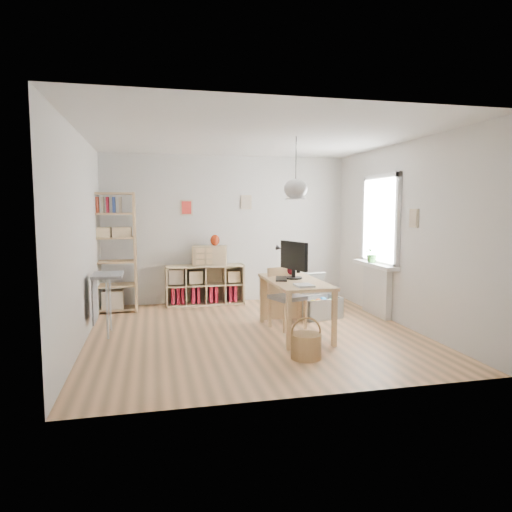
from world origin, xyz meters
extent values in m
plane|color=tan|center=(0.00, 0.00, 0.00)|extent=(4.50, 4.50, 0.00)
plane|color=silver|center=(0.00, 2.25, 1.35)|extent=(4.50, 0.00, 4.50)
plane|color=silver|center=(0.00, -2.25, 1.35)|extent=(4.50, 0.00, 4.50)
plane|color=silver|center=(-2.25, 0.00, 1.35)|extent=(0.00, 4.50, 4.50)
plane|color=silver|center=(2.25, 0.00, 1.35)|extent=(0.00, 4.50, 4.50)
plane|color=silver|center=(0.00, 0.00, 2.70)|extent=(4.50, 4.50, 0.00)
cylinder|color=black|center=(0.55, -0.15, 2.36)|extent=(0.01, 0.01, 0.68)
ellipsoid|color=silver|center=(0.55, -0.15, 2.00)|extent=(0.32, 0.32, 0.27)
cube|color=white|center=(2.23, 0.60, 1.55)|extent=(0.03, 1.00, 1.30)
cube|color=white|center=(2.21, 0.06, 1.55)|extent=(0.06, 0.08, 1.46)
cube|color=white|center=(2.21, 1.14, 1.55)|extent=(0.06, 0.08, 1.46)
cube|color=white|center=(2.21, 0.60, 2.24)|extent=(0.06, 1.16, 0.08)
cube|color=white|center=(2.21, 0.60, 0.86)|extent=(0.06, 1.16, 0.08)
cube|color=silver|center=(2.19, 0.60, 0.40)|extent=(0.10, 0.80, 0.80)
cube|color=white|center=(2.14, 0.60, 0.83)|extent=(0.22, 1.20, 0.06)
cube|color=tan|center=(0.55, -0.15, 0.73)|extent=(0.70, 1.50, 0.04)
cube|color=tan|center=(0.25, -0.85, 0.35)|extent=(0.06, 0.06, 0.71)
cube|color=tan|center=(0.25, 0.55, 0.35)|extent=(0.06, 0.06, 0.71)
cube|color=tan|center=(0.85, -0.85, 0.35)|extent=(0.06, 0.06, 0.71)
cube|color=tan|center=(0.85, 0.55, 0.35)|extent=(0.06, 0.06, 0.71)
cube|color=#D5B88C|center=(-0.45, 2.04, 0.01)|extent=(1.40, 0.38, 0.03)
cube|color=#D5B88C|center=(-0.45, 2.04, 0.70)|extent=(1.40, 0.38, 0.03)
cube|color=#D5B88C|center=(-1.14, 2.04, 0.36)|extent=(0.03, 0.38, 0.72)
cube|color=#D5B88C|center=(0.23, 2.04, 0.36)|extent=(0.03, 0.38, 0.72)
cube|color=#D5B88C|center=(-0.45, 2.22, 0.36)|extent=(1.40, 0.02, 0.72)
cube|color=maroon|center=(-1.03, 2.06, 0.19)|extent=(0.06, 0.26, 0.30)
cube|color=maroon|center=(-0.94, 2.06, 0.19)|extent=(0.05, 0.26, 0.30)
cube|color=maroon|center=(-0.86, 2.06, 0.19)|extent=(0.05, 0.26, 0.30)
cube|color=maroon|center=(-0.67, 2.06, 0.19)|extent=(0.05, 0.26, 0.30)
cube|color=maroon|center=(-0.58, 2.06, 0.19)|extent=(0.05, 0.26, 0.30)
cube|color=maroon|center=(-0.35, 2.06, 0.19)|extent=(0.06, 0.26, 0.30)
cube|color=maroon|center=(-0.26, 2.06, 0.19)|extent=(0.06, 0.26, 0.30)
cube|color=maroon|center=(0.00, 2.06, 0.19)|extent=(0.06, 0.26, 0.30)
cube|color=maroon|center=(0.09, 2.06, 0.19)|extent=(0.05, 0.26, 0.30)
cube|color=tan|center=(-2.41, 1.80, 1.00)|extent=(0.04, 0.38, 2.00)
cube|color=tan|center=(-1.65, 1.80, 1.00)|extent=(0.04, 0.38, 2.00)
cube|color=tan|center=(-2.03, 1.80, 0.05)|extent=(0.76, 0.38, 0.03)
cube|color=tan|center=(-2.03, 1.80, 0.45)|extent=(0.76, 0.38, 0.03)
cube|color=tan|center=(-2.03, 1.80, 0.85)|extent=(0.76, 0.38, 0.03)
cube|color=tan|center=(-2.03, 1.80, 1.25)|extent=(0.76, 0.38, 0.03)
cube|color=tan|center=(-2.03, 1.80, 1.65)|extent=(0.76, 0.38, 0.03)
cube|color=tan|center=(-2.03, 1.80, 1.98)|extent=(0.76, 0.38, 0.03)
cube|color=navy|center=(-2.31, 1.80, 1.79)|extent=(0.04, 0.18, 0.26)
cube|color=#9F3722|center=(-2.23, 1.80, 1.79)|extent=(0.04, 0.18, 0.26)
cube|color=#BCA98F|center=(-2.15, 1.80, 1.79)|extent=(0.04, 0.18, 0.26)
cube|color=maroon|center=(-2.07, 1.80, 1.79)|extent=(0.04, 0.18, 0.26)
cube|color=navy|center=(-1.97, 1.80, 1.79)|extent=(0.04, 0.18, 0.26)
cube|color=#BCA98F|center=(-1.87, 1.80, 1.79)|extent=(0.04, 0.18, 0.26)
cube|color=#959598|center=(-1.97, 0.35, 0.83)|extent=(0.40, 0.55, 0.04)
cylinder|color=silver|center=(-1.97, 0.13, 0.41)|extent=(0.03, 0.03, 0.82)
cylinder|color=silver|center=(-1.97, 0.57, 0.41)|extent=(0.03, 0.03, 0.82)
cube|color=#959598|center=(-2.15, 0.35, 0.50)|extent=(0.02, 0.50, 0.62)
cube|color=#959598|center=(0.53, 0.13, 0.46)|extent=(0.54, 0.54, 0.06)
cube|color=tan|center=(0.42, -0.11, 0.21)|extent=(0.05, 0.05, 0.43)
cube|color=tan|center=(0.30, 0.24, 0.21)|extent=(0.05, 0.05, 0.43)
cube|color=tan|center=(0.76, 0.01, 0.21)|extent=(0.05, 0.05, 0.43)
cube|color=tan|center=(0.64, 0.36, 0.21)|extent=(0.05, 0.05, 0.43)
cube|color=tan|center=(0.46, 0.31, 0.68)|extent=(0.41, 0.18, 0.39)
cylinder|color=olive|center=(0.35, -1.21, 0.15)|extent=(0.35, 0.35, 0.29)
torus|color=olive|center=(0.35, -1.21, 0.31)|extent=(0.36, 0.05, 0.36)
cube|color=silver|center=(1.21, 0.63, 0.01)|extent=(0.72, 0.57, 0.02)
cube|color=silver|center=(0.90, 0.56, 0.17)|extent=(0.12, 0.44, 0.33)
cube|color=silver|center=(1.51, 0.70, 0.17)|extent=(0.12, 0.44, 0.33)
cube|color=silver|center=(1.25, 0.42, 0.17)|extent=(0.63, 0.16, 0.33)
cube|color=silver|center=(1.16, 0.83, 0.17)|extent=(0.63, 0.16, 0.33)
cube|color=silver|center=(1.12, 1.02, 0.47)|extent=(0.67, 0.35, 0.41)
sphere|color=gold|center=(1.07, 0.53, 0.24)|extent=(0.14, 0.14, 0.14)
sphere|color=#1867AA|center=(1.30, 0.71, 0.24)|extent=(0.14, 0.14, 0.14)
sphere|color=#D3551A|center=(1.19, 0.60, 0.24)|extent=(0.14, 0.14, 0.14)
sphere|color=#2E803A|center=(1.40, 0.58, 0.24)|extent=(0.14, 0.14, 0.14)
cylinder|color=black|center=(0.57, -0.02, 0.76)|extent=(0.24, 0.24, 0.02)
cylinder|color=black|center=(0.57, -0.02, 0.83)|extent=(0.05, 0.05, 0.11)
cube|color=black|center=(0.57, -0.02, 1.08)|extent=(0.22, 0.59, 0.39)
cube|color=black|center=(0.38, -0.06, 0.76)|extent=(0.26, 0.43, 0.02)
cylinder|color=black|center=(0.82, 0.52, 0.77)|extent=(0.06, 0.06, 0.04)
cylinder|color=black|center=(0.82, 0.52, 0.97)|extent=(0.02, 0.02, 0.40)
cone|color=black|center=(0.48, 0.43, 1.15)|extent=(0.10, 0.07, 0.09)
sphere|color=#530B11|center=(0.65, 0.36, 0.82)|extent=(0.14, 0.14, 0.14)
cube|color=white|center=(0.51, -0.67, 0.76)|extent=(0.22, 0.27, 0.03)
cube|color=#D5B88C|center=(-0.36, 2.04, 0.89)|extent=(0.65, 0.40, 0.35)
ellipsoid|color=maroon|center=(-0.26, 2.04, 1.17)|extent=(0.17, 0.17, 0.20)
imported|color=#275D22|center=(2.12, 0.66, 1.00)|extent=(0.28, 0.25, 0.29)
camera|label=1|loc=(-1.36, -6.11, 1.74)|focal=32.00mm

